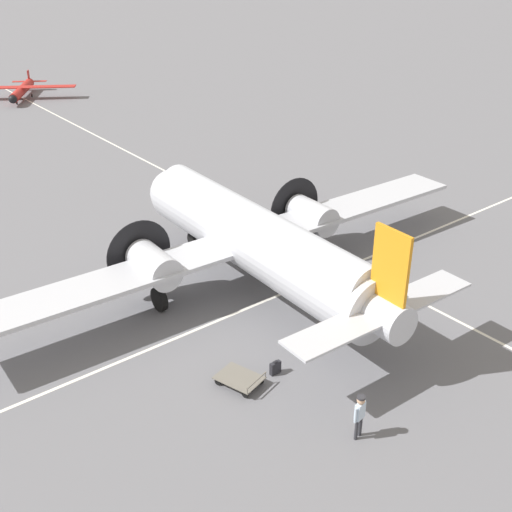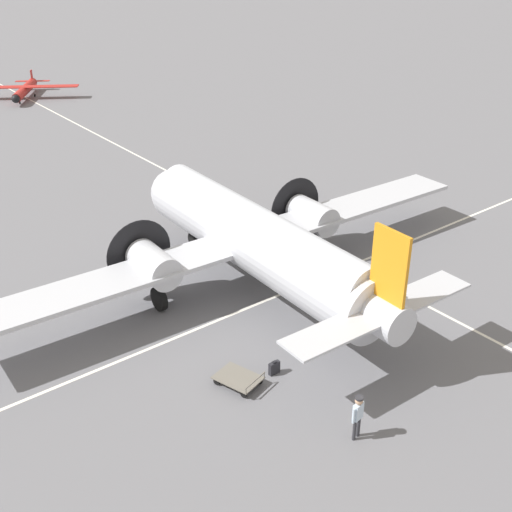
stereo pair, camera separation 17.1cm
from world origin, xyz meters
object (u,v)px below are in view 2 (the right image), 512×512
Objects in this scene: suitcase_near_door at (274,368)px; baggage_cart at (238,378)px; airliner_main at (250,236)px; light_aircraft_distant at (24,90)px; crew_foreground at (358,412)px.

baggage_cart is at bearing -12.13° from suitcase_near_door.
airliner_main is at bearing -119.85° from suitcase_near_door.
light_aircraft_distant is (-4.98, -42.64, -1.77)m from airliner_main.
crew_foreground is 3.10× the size of suitcase_near_door.
crew_foreground is 4.91m from baggage_cart.
airliner_main reaches higher than suitcase_near_door.
airliner_main is 42.96m from light_aircraft_distant.
crew_foreground is at bearing 163.63° from airliner_main.
suitcase_near_door is 0.06× the size of light_aircraft_distant.
suitcase_near_door is 0.29× the size of baggage_cart.
airliner_main is 2.82× the size of light_aircraft_distant.
baggage_cart reaches higher than suitcase_near_door.
baggage_cart is at bearing 97.33° from crew_foreground.
crew_foreground is 53.48m from light_aircraft_distant.
crew_foreground is 0.90× the size of baggage_cart.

